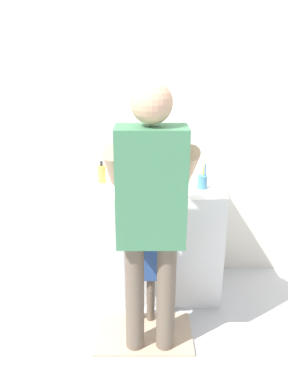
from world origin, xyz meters
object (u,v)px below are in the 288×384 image
toothbrush_cup (202,181)px  adult_parent (151,204)px  child_toddler (144,262)px  soap_bottle (102,174)px

toothbrush_cup → adult_parent: bearing=-122.5°
child_toddler → adult_parent: adult_parent is taller
soap_bottle → adult_parent: adult_parent is taller
soap_bottle → adult_parent: 0.80m
toothbrush_cup → soap_bottle: size_ratio=1.25×
soap_bottle → adult_parent: bearing=-63.9°
soap_bottle → child_toddler: (0.31, -0.48, -0.46)m
toothbrush_cup → adult_parent: (-0.38, -0.59, 0.07)m
toothbrush_cup → soap_bottle: bearing=170.3°
child_toddler → adult_parent: (0.04, -0.24, 0.52)m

